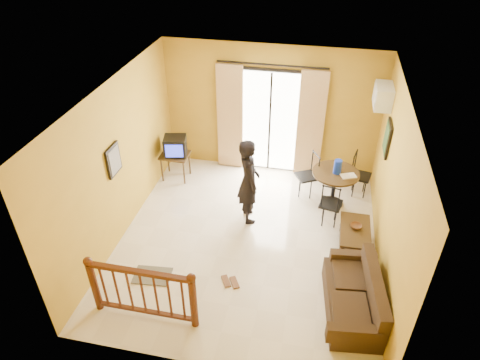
% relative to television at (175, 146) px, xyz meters
% --- Properties ---
extents(ground, '(5.00, 5.00, 0.00)m').
position_rel_television_xyz_m(ground, '(1.87, -1.69, -0.79)').
color(ground, beige).
rests_on(ground, ground).
extents(room_shell, '(5.00, 5.00, 5.00)m').
position_rel_television_xyz_m(room_shell, '(1.87, -1.69, 0.91)').
color(room_shell, white).
rests_on(room_shell, ground).
extents(balcony_door, '(2.25, 0.14, 2.46)m').
position_rel_television_xyz_m(balcony_door, '(1.87, 0.74, 0.40)').
color(balcony_door, black).
rests_on(balcony_door, ground).
extents(tv_table, '(0.59, 0.49, 0.59)m').
position_rel_television_xyz_m(tv_table, '(-0.03, 0.00, -0.28)').
color(tv_table, black).
rests_on(tv_table, ground).
extents(television, '(0.53, 0.49, 0.41)m').
position_rel_television_xyz_m(television, '(0.00, 0.00, 0.00)').
color(television, black).
rests_on(television, tv_table).
extents(picture_left, '(0.05, 0.42, 0.52)m').
position_rel_television_xyz_m(picture_left, '(-0.35, -1.89, 0.76)').
color(picture_left, black).
rests_on(picture_left, room_shell).
extents(dining_table, '(0.90, 0.90, 0.75)m').
position_rel_television_xyz_m(dining_table, '(3.32, -0.26, -0.19)').
color(dining_table, black).
rests_on(dining_table, ground).
extents(water_jug, '(0.15, 0.15, 0.28)m').
position_rel_television_xyz_m(water_jug, '(3.33, -0.28, 0.10)').
color(water_jug, '#132EB6').
rests_on(water_jug, dining_table).
extents(serving_tray, '(0.33, 0.27, 0.02)m').
position_rel_television_xyz_m(serving_tray, '(3.55, -0.36, -0.03)').
color(serving_tray, beige).
rests_on(serving_tray, dining_table).
extents(dining_chairs, '(1.58, 1.53, 0.95)m').
position_rel_television_xyz_m(dining_chairs, '(3.29, -0.26, -0.79)').
color(dining_chairs, black).
rests_on(dining_chairs, ground).
extents(air_conditioner, '(0.31, 0.60, 0.40)m').
position_rel_television_xyz_m(air_conditioner, '(3.96, 0.26, 1.36)').
color(air_conditioner, white).
rests_on(air_conditioner, room_shell).
extents(botanical_print, '(0.05, 0.50, 0.60)m').
position_rel_television_xyz_m(botanical_print, '(4.09, -0.39, 0.86)').
color(botanical_print, black).
rests_on(botanical_print, room_shell).
extents(coffee_table, '(0.51, 0.92, 0.41)m').
position_rel_television_xyz_m(coffee_table, '(3.72, -1.47, -0.52)').
color(coffee_table, black).
rests_on(coffee_table, ground).
extents(bowl, '(0.26, 0.26, 0.06)m').
position_rel_television_xyz_m(bowl, '(3.72, -1.41, -0.35)').
color(bowl, brown).
rests_on(bowl, coffee_table).
extents(sofa, '(0.90, 1.65, 0.75)m').
position_rel_television_xyz_m(sofa, '(3.72, -2.87, -0.51)').
color(sofa, '#332213').
rests_on(sofa, ground).
extents(standing_person, '(0.62, 0.73, 1.69)m').
position_rel_television_xyz_m(standing_person, '(1.76, -1.03, 0.05)').
color(standing_person, black).
rests_on(standing_person, ground).
extents(stair_balustrade, '(1.63, 0.13, 1.04)m').
position_rel_television_xyz_m(stair_balustrade, '(0.72, -3.59, -0.23)').
color(stair_balustrade, '#471E0F').
rests_on(stair_balustrade, ground).
extents(doormat, '(0.64, 0.46, 0.02)m').
position_rel_television_xyz_m(doormat, '(0.51, -2.83, -0.78)').
color(doormat, '#555144').
rests_on(doormat, ground).
extents(sandals, '(0.35, 0.27, 0.03)m').
position_rel_television_xyz_m(sandals, '(1.79, -2.71, -0.78)').
color(sandals, brown).
rests_on(sandals, ground).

